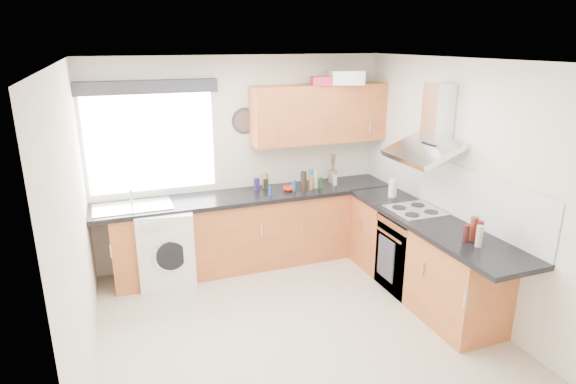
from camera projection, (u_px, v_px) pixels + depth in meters
name	position (u px, v px, depth m)	size (l,w,h in m)	color
ground_plane	(295.00, 328.00, 4.66)	(3.60, 3.60, 0.00)	beige
ceiling	(296.00, 61.00, 3.91)	(3.60, 3.60, 0.02)	white
wall_back	(242.00, 161.00, 5.89)	(3.60, 0.02, 2.50)	silver
wall_front	(413.00, 305.00, 2.68)	(3.60, 0.02, 2.50)	silver
wall_left	(77.00, 233.00, 3.68)	(0.02, 3.60, 2.50)	silver
wall_right	(460.00, 185.00, 4.89)	(0.02, 3.60, 2.50)	silver
window	(151.00, 143.00, 5.44)	(1.40, 0.02, 1.10)	white
window_blind	(147.00, 87.00, 5.17)	(1.50, 0.18, 0.14)	#2B2A31
splashback	(440.00, 184.00, 5.17)	(0.01, 3.00, 0.54)	white
base_cab_back	(242.00, 232.00, 5.84)	(3.00, 0.58, 0.86)	#A45328
base_cab_corner	(359.00, 216.00, 6.37)	(0.60, 0.60, 0.86)	#A45328
base_cab_right	(420.00, 257.00, 5.17)	(0.58, 2.10, 0.86)	#A45328
worktop_back	(249.00, 196.00, 5.73)	(3.60, 0.62, 0.05)	black
worktop_right	(432.00, 223.00, 4.89)	(0.62, 2.42, 0.05)	black
sink	(132.00, 204.00, 5.26)	(0.84, 0.46, 0.10)	silver
oven	(411.00, 252.00, 5.30)	(0.56, 0.58, 0.85)	black
hob_plate	(415.00, 210.00, 5.15)	(0.52, 0.52, 0.01)	silver
extractor_hood	(430.00, 131.00, 4.93)	(0.52, 0.78, 0.66)	silver
upper_cabinets	(319.00, 114.00, 5.89)	(1.70, 0.35, 0.70)	#A45328
washing_machine	(168.00, 245.00, 5.44)	(0.60, 0.58, 0.88)	white
wall_clock	(245.00, 121.00, 5.74)	(0.32, 0.32, 0.04)	#2B2A31
casserole	(346.00, 78.00, 5.76)	(0.39, 0.28, 0.16)	white
storage_box	(321.00, 81.00, 5.66)	(0.22, 0.19, 0.10)	#C32B3B
utensil_pot	(333.00, 176.00, 6.18)	(0.11, 0.11, 0.15)	#7D6B5B
kitchen_roll	(393.00, 188.00, 5.59)	(0.10, 0.10, 0.21)	white
tomato_cluster	(289.00, 188.00, 5.84)	(0.13, 0.13, 0.06)	#B11D0F
jar_0	(321.00, 183.00, 5.93)	(0.05, 0.05, 0.13)	#153C17
jar_1	(294.00, 186.00, 5.81)	(0.05, 0.05, 0.14)	navy
jar_2	(304.00, 182.00, 5.79)	(0.07, 0.07, 0.25)	black
jar_3	(257.00, 184.00, 5.85)	(0.07, 0.07, 0.15)	#20174E
jar_4	(265.00, 181.00, 5.97)	(0.08, 0.08, 0.17)	olive
jar_5	(316.00, 180.00, 5.93)	(0.07, 0.07, 0.21)	gray
jar_6	(270.00, 191.00, 5.65)	(0.04, 0.04, 0.11)	navy
jar_7	(313.00, 178.00, 6.12)	(0.07, 0.07, 0.14)	black
jar_8	(311.00, 183.00, 5.88)	(0.06, 0.06, 0.17)	olive
jar_9	(335.00, 180.00, 6.06)	(0.06, 0.06, 0.13)	#B6AB9B
jar_10	(266.00, 184.00, 5.92)	(0.05, 0.05, 0.12)	black
jar_11	(311.00, 178.00, 5.96)	(0.06, 0.06, 0.23)	#1B5382
bottle_0	(480.00, 232.00, 4.29)	(0.05, 0.05, 0.22)	#5F1514
bottle_1	(474.00, 229.00, 4.37)	(0.07, 0.07, 0.22)	maroon
bottle_2	(466.00, 233.00, 4.34)	(0.06, 0.06, 0.16)	#331213
bottle_3	(479.00, 236.00, 4.24)	(0.06, 0.06, 0.20)	#B6AE9B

